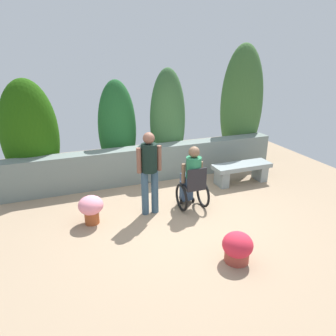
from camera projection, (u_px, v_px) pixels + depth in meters
ground_plane at (180, 216)px, 6.17m from camera, size 10.09×10.09×0.00m
stone_retaining_wall at (149, 163)px, 7.76m from camera, size 6.72×0.41×0.86m
hedge_backdrop at (155, 119)px, 8.05m from camera, size 6.81×0.93×3.24m
stone_bench at (242, 170)px, 7.62m from camera, size 1.45×0.47×0.48m
person_in_wheelchair at (192, 180)px, 6.30m from camera, size 0.53×0.66×1.33m
person_standing_companion at (149, 168)px, 5.96m from camera, size 0.49×0.30×1.65m
flower_pot_purple_near at (91, 208)px, 5.81m from camera, size 0.46×0.46×0.55m
flower_pot_terracotta_by_wall at (237, 247)px, 4.78m from camera, size 0.47×0.47×0.48m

